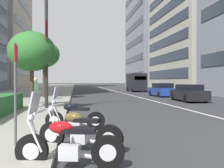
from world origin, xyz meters
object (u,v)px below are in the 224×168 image
street_tree_far_plaza (44,54)px  pedestrian_on_plaza (36,90)px  car_mid_block_traffic (162,90)px  motorcycle_second_in_row (74,117)px  parking_sign_by_curb (16,83)px  motorcycle_by_sign_pole (79,133)px  street_tree_mid_sidewalk (32,52)px  street_lamp_with_banners (52,23)px  motorcycle_mid_row (67,145)px  delivery_van_ahead (136,82)px  car_far_down_avenue (189,93)px

street_tree_far_plaza → pedestrian_on_plaza: (-6.52, -0.22, -3.10)m
car_mid_block_traffic → pedestrian_on_plaza: (-8.91, 12.01, 0.36)m
motorcycle_second_in_row → car_mid_block_traffic: motorcycle_second_in_row is taller
motorcycle_second_in_row → parking_sign_by_curb: bearing=75.7°
motorcycle_by_sign_pole → street_tree_mid_sidewalk: 9.73m
street_lamp_with_banners → street_tree_mid_sidewalk: (0.34, 1.17, -1.59)m
motorcycle_mid_row → delivery_van_ahead: 36.07m
car_mid_block_traffic → street_lamp_with_banners: size_ratio=0.54×
motorcycle_mid_row → parking_sign_by_curb: (1.37, 1.26, 1.18)m
car_far_down_avenue → car_mid_block_traffic: bearing=1.3°
parking_sign_by_curb → street_tree_far_plaza: bearing=4.7°
car_mid_block_traffic → motorcycle_by_sign_pole: bearing=154.3°
pedestrian_on_plaza → street_tree_mid_sidewalk: bearing=82.2°
parking_sign_by_curb → street_tree_far_plaza: street_tree_far_plaza is taller
motorcycle_second_in_row → parking_sign_by_curb: 3.13m
motorcycle_mid_row → delivery_van_ahead: bearing=-93.6°
motorcycle_second_in_row → car_far_down_avenue: bearing=-116.5°
motorcycle_second_in_row → delivery_van_ahead: (30.80, -9.61, 1.07)m
motorcycle_second_in_row → street_lamp_with_banners: size_ratio=0.26×
delivery_van_ahead → street_tree_mid_sidewalk: size_ratio=1.25×
motorcycle_by_sign_pole → street_tree_mid_sidewalk: bearing=-48.4°
parking_sign_by_curb → street_tree_far_plaza: size_ratio=0.47×
car_mid_block_traffic → parking_sign_by_curb: 23.10m
pedestrian_on_plaza → street_tree_far_plaza: bearing=-100.2°
street_tree_mid_sidewalk → pedestrian_on_plaza: 3.57m
car_mid_block_traffic → street_tree_mid_sidewalk: (-11.61, 11.81, 2.68)m
car_far_down_avenue → pedestrian_on_plaza: pedestrian_on_plaza is taller
parking_sign_by_curb → street_tree_far_plaza: (18.03, 1.48, 2.51)m
car_mid_block_traffic → delivery_van_ahead: (12.95, -0.20, 0.84)m
motorcycle_second_in_row → street_tree_mid_sidewalk: 7.30m
motorcycle_second_in_row → street_tree_mid_sidewalk: street_tree_mid_sidewalk is taller
motorcycle_mid_row → car_far_down_avenue: 17.74m
street_tree_mid_sidewalk → motorcycle_mid_row: bearing=-167.2°
delivery_van_ahead → street_tree_mid_sidewalk: street_tree_mid_sidewalk is taller
motorcycle_second_in_row → street_tree_mid_sidewalk: size_ratio=0.47×
delivery_van_ahead → car_far_down_avenue: bearing=179.1°
pedestrian_on_plaza → motorcycle_second_in_row: bearing=94.1°
delivery_van_ahead → street_tree_far_plaza: (-15.33, 12.44, 2.63)m
car_mid_block_traffic → delivery_van_ahead: delivery_van_ahead is taller
delivery_van_ahead → street_tree_far_plaza: street_tree_far_plaza is taller
motorcycle_mid_row → street_tree_mid_sidewalk: street_tree_mid_sidewalk is taller
motorcycle_by_sign_pole → motorcycle_second_in_row: bearing=-61.3°
car_far_down_avenue → car_mid_block_traffic: size_ratio=1.01×
motorcycle_mid_row → street_tree_mid_sidewalk: 10.83m
motorcycle_second_in_row → car_far_down_avenue: size_ratio=0.47×
street_lamp_with_banners → motorcycle_by_sign_pole: bearing=-170.9°
delivery_van_ahead → pedestrian_on_plaza: delivery_van_ahead is taller
motorcycle_mid_row → motorcycle_by_sign_pole: size_ratio=1.05×
car_mid_block_traffic → pedestrian_on_plaza: bearing=125.1°
motorcycle_mid_row → street_lamp_with_banners: size_ratio=0.26×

